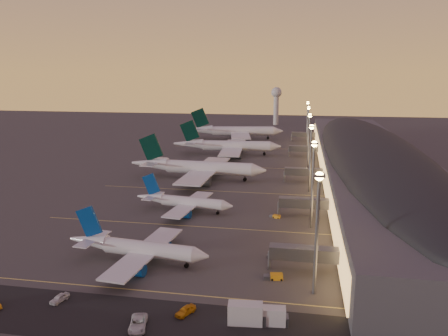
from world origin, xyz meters
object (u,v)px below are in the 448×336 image
service_van_d (185,310)px  baggage_tug_a (274,277)px  service_van_a (60,298)px  catering_truck_b (273,316)px  airliner_narrow_south (137,248)px  airliner_wide_near (197,168)px  radar_tower (276,99)px  airliner_wide_mid (227,146)px  catering_truck_a (247,314)px  airliner_narrow_north (184,202)px  airliner_wide_far (234,131)px  service_van_c (138,324)px  baggage_tug_b (275,256)px  baggage_tug_c (275,216)px

service_van_d → baggage_tug_a: bearing=76.0°
service_van_a → catering_truck_b: bearing=15.8°
airliner_narrow_south → airliner_wide_near: bearing=99.5°
radar_tower → airliner_wide_mid: bearing=-96.9°
catering_truck_b → airliner_wide_mid: bearing=98.1°
catering_truck_a → catering_truck_b: bearing=1.6°
airliner_wide_near → airliner_wide_mid: bearing=89.5°
airliner_narrow_north → catering_truck_b: airliner_narrow_north is taller
airliner_narrow_south → airliner_wide_far: bearing=98.0°
baggage_tug_a → service_van_c: 32.56m
radar_tower → baggage_tug_b: 284.78m
baggage_tug_b → service_van_c: bearing=-133.8°
airliner_narrow_south → service_van_c: 28.88m
airliner_wide_near → baggage_tug_c: airliner_wide_near is taller
airliner_narrow_north → airliner_wide_near: size_ratio=0.57×
catering_truck_a → service_van_c: catering_truck_a is taller
catering_truck_a → service_van_d: (-11.88, 0.93, -1.03)m
airliner_wide_far → airliner_wide_near: bearing=-98.7°
airliner_narrow_south → baggage_tug_b: 33.68m
baggage_tug_a → service_van_d: (-15.59, -17.39, 0.22)m
baggage_tug_c → service_van_a: 71.06m
airliner_narrow_north → service_van_a: 61.62m
service_van_c → airliner_narrow_south: bearing=97.9°
airliner_wide_near → radar_tower: size_ratio=1.84×
airliner_wide_mid → radar_tower: bearing=79.1°
service_van_d → baggage_tug_c: bearing=105.2°
airliner_narrow_north → airliner_wide_mid: size_ratio=0.56×
airliner_narrow_south → service_van_c: bearing=-62.8°
airliner_narrow_south → airliner_wide_mid: 142.66m
airliner_narrow_north → service_van_a: size_ratio=7.93×
airliner_narrow_north → baggage_tug_b: bearing=-37.6°
catering_truck_a → catering_truck_b: 4.62m
service_van_a → airliner_wide_mid: bearing=104.5°
baggage_tug_b → catering_truck_b: catering_truck_b is taller
airliner_narrow_north → airliner_wide_near: (-6.07, 44.43, 1.79)m
airliner_wide_near → radar_tower: (21.03, 206.80, 16.95)m
airliner_wide_near → catering_truck_a: size_ratio=8.40×
airliner_narrow_north → service_van_a: airliner_narrow_north is taller
baggage_tug_b → airliner_wide_mid: bearing=93.3°
catering_truck_a → service_van_a: bearing=173.3°
catering_truck_a → baggage_tug_c: bearing=83.7°
airliner_narrow_north → radar_tower: (14.96, 251.22, 18.74)m
radar_tower → airliner_wide_near: bearing=-95.8°
airliner_narrow_south → catering_truck_b: airliner_narrow_south is taller
airliner_wide_far → baggage_tug_c: 166.36m
airliner_wide_mid → airliner_wide_far: size_ratio=0.90×
service_van_c → service_van_d: size_ratio=1.38×
airliner_wide_far → catering_truck_a: size_ratio=9.41×
airliner_wide_mid → catering_truck_b: (36.43, -163.95, -3.43)m
airliner_wide_far → baggage_tug_a: airliner_wide_far is taller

